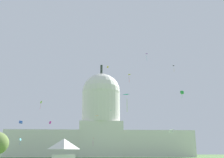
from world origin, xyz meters
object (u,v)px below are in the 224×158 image
object	(u,v)px
kite_violet_high	(147,55)
kite_turquoise_low	(127,97)
kite_yellow_high	(108,67)
kite_orange_mid	(96,116)
kite_white_low	(172,131)
kite_green_mid	(182,92)
kite_black_high	(174,66)
kite_gold_high	(129,75)
kite_lime_mid	(41,103)
kite_red_low	(93,140)
capitol_building	(101,127)
kite_blue_low	(21,122)
event_tent	(64,152)
kite_magenta_low	(50,123)
kite_turquoise_mid	(111,110)
kite_cyan_low	(20,140)

from	to	relation	value
kite_violet_high	kite_turquoise_low	bearing A→B (deg)	100.47
kite_yellow_high	kite_orange_mid	distance (m)	48.23
kite_white_low	kite_orange_mid	bearing A→B (deg)	172.19
kite_green_mid	kite_black_high	size ratio (longest dim) A/B	0.90
kite_white_low	kite_turquoise_low	distance (m)	24.02
kite_gold_high	kite_yellow_high	bearing A→B (deg)	158.54
kite_orange_mid	kite_turquoise_low	bearing A→B (deg)	-54.76
kite_yellow_high	kite_turquoise_low	xyz separation A→B (m)	(-0.60, -102.16, -40.49)
kite_lime_mid	kite_red_low	distance (m)	55.30
kite_lime_mid	kite_yellow_high	world-z (taller)	kite_yellow_high
capitol_building	kite_blue_low	world-z (taller)	capitol_building
kite_yellow_high	kite_white_low	bearing A→B (deg)	-179.88
kite_red_low	event_tent	bearing A→B (deg)	-16.47
kite_lime_mid	kite_magenta_low	xyz separation A→B (m)	(3.86, 2.74, -7.67)
event_tent	kite_gold_high	xyz separation A→B (m)	(23.99, 62.63, 36.90)
kite_red_low	kite_turquoise_low	distance (m)	95.05
kite_turquoise_mid	kite_green_mid	xyz separation A→B (m)	(22.28, -75.05, -3.87)
kite_violet_high	kite_orange_mid	size ratio (longest dim) A/B	2.20
kite_blue_low	kite_violet_high	xyz separation A→B (m)	(53.76, 22.40, 36.19)
kite_yellow_high	kite_turquoise_mid	bearing A→B (deg)	-39.16
kite_white_low	kite_yellow_high	xyz separation A→B (m)	(-15.49, 85.93, 47.88)
kite_gold_high	kite_magenta_low	distance (m)	44.58
kite_green_mid	kite_red_low	bearing A→B (deg)	-1.85
kite_green_mid	kite_black_high	xyz separation A→B (m)	(8.13, 33.29, 21.45)
kite_lime_mid	kite_violet_high	xyz separation A→B (m)	(48.43, 13.50, 27.39)
kite_lime_mid	kite_yellow_high	bearing A→B (deg)	128.34
kite_violet_high	kite_black_high	distance (m)	17.51
kite_red_low	kite_cyan_low	xyz separation A→B (m)	(-33.80, -30.14, -1.52)
kite_white_low	kite_black_high	xyz separation A→B (m)	(17.73, 49.24, 37.42)
kite_turquoise_mid	kite_gold_high	world-z (taller)	kite_gold_high
kite_turquoise_low	capitol_building	bearing A→B (deg)	-56.58
kite_turquoise_mid	kite_gold_high	bearing A→B (deg)	-160.07
kite_violet_high	kite_white_low	bearing A→B (deg)	114.93
kite_yellow_high	kite_gold_high	distance (m)	46.67
kite_green_mid	kite_cyan_low	xyz separation A→B (m)	(-68.02, 32.10, -16.86)
kite_red_low	kite_magenta_low	xyz separation A→B (m)	(-18.05, -46.43, 4.99)
kite_red_low	kite_black_high	distance (m)	63.13
kite_cyan_low	kite_violet_high	size ratio (longest dim) A/B	0.82
kite_blue_low	kite_violet_high	size ratio (longest dim) A/B	0.38
kite_cyan_low	kite_black_high	size ratio (longest dim) A/B	0.94
kite_violet_high	kite_green_mid	bearing A→B (deg)	133.66
kite_blue_low	kite_gold_high	size ratio (longest dim) A/B	0.35
kite_orange_mid	kite_gold_high	bearing A→B (deg)	-7.77
kite_white_low	kite_red_low	xyz separation A→B (m)	(-24.62, 78.19, 0.63)
kite_blue_low	kite_black_high	distance (m)	82.31
kite_red_low	kite_violet_high	distance (m)	59.84
kite_yellow_high	kite_green_mid	bearing A→B (deg)	-170.38
kite_gold_high	kite_magenta_low	world-z (taller)	kite_gold_high
kite_red_low	kite_green_mid	bearing A→B (deg)	16.36
kite_cyan_low	kite_lime_mid	bearing A→B (deg)	108.90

